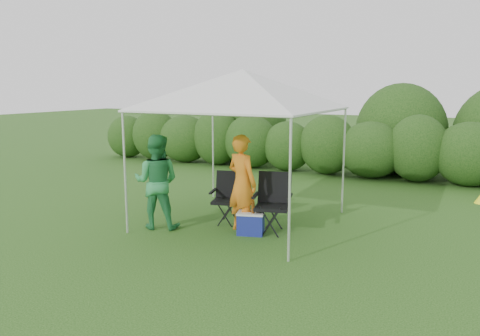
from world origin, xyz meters
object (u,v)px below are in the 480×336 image
at_px(cooler, 251,223).
at_px(man, 242,183).
at_px(chair_right, 273,199).
at_px(canopy, 243,90).
at_px(chair_left, 228,194).
at_px(woman, 157,182).

bearing_deg(cooler, man, 137.68).
xyz_separation_m(chair_right, man, (-0.50, -0.23, 0.27)).
relative_size(chair_right, man, 0.61).
height_order(chair_right, cooler, chair_right).
height_order(canopy, chair_left, canopy).
bearing_deg(chair_left, cooler, -50.07).
xyz_separation_m(chair_left, cooler, (0.70, -0.48, -0.34)).
height_order(chair_right, man, man).
xyz_separation_m(canopy, chair_left, (-0.24, -0.11, -1.92)).
height_order(canopy, man, canopy).
bearing_deg(canopy, chair_left, -156.38).
bearing_deg(cooler, chair_right, 33.89).
height_order(chair_left, cooler, chair_left).
xyz_separation_m(canopy, man, (0.23, -0.48, -1.61)).
relative_size(chair_left, woman, 0.56).
relative_size(canopy, chair_left, 3.25).
relative_size(man, woman, 1.01).
distance_m(canopy, chair_right, 2.03).
bearing_deg(woman, canopy, -160.77).
bearing_deg(woman, chair_right, -179.24).
height_order(chair_right, woman, woman).
relative_size(chair_right, cooler, 1.93).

